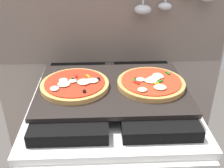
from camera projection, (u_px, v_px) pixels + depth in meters
name	position (u px, v px, depth m)	size (l,w,h in m)	color
kitchen_backsplash	(110.00, 76.00, 1.33)	(1.10, 0.09, 1.55)	gray
baking_tray	(112.00, 88.00, 0.98)	(0.54, 0.38, 0.02)	black
pizza_left	(75.00, 85.00, 0.97)	(0.25, 0.25, 0.03)	tan
pizza_right	(151.00, 83.00, 0.98)	(0.25, 0.25, 0.03)	#C18947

